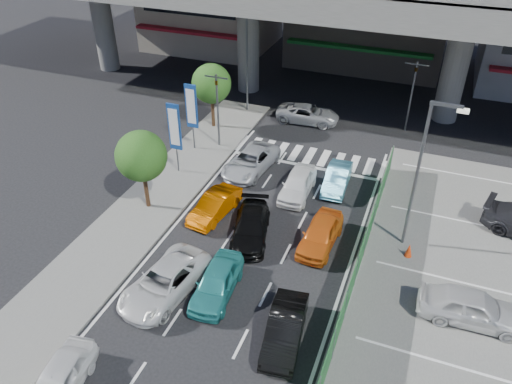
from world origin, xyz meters
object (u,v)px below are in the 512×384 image
at_px(traffic_light_right, 414,79).
at_px(hatch_black_mid_right, 285,329).
at_px(sedan_white_mid_left, 165,282).
at_px(crossing_wagon_silver, 308,114).
at_px(tree_far, 211,84).
at_px(taxi_orange_right, 320,234).
at_px(traffic_light_left, 217,93).
at_px(tree_near, 141,156).
at_px(taxi_teal_mid, 217,282).
at_px(street_lamp_right, 423,165).
at_px(parked_sedan_white, 472,307).
at_px(taxi_orange_left, 215,206).
at_px(signboard_near, 175,129).
at_px(signboard_far, 191,108).
at_px(van_white_back_left, 58,381).
at_px(sedan_white_front_mid, 298,184).
at_px(wagon_silver_front_left, 251,161).
at_px(sedan_black_mid, 251,227).
at_px(traffic_cone, 409,250).
at_px(street_lamp_left, 249,51).
at_px(kei_truck_front_right, 337,178).

xyz_separation_m(traffic_light_right, hatch_black_mid_right, (-2.27, -21.13, -3.27)).
relative_size(sedan_white_mid_left, crossing_wagon_silver, 1.07).
xyz_separation_m(tree_far, taxi_orange_right, (10.80, -10.15, -2.70)).
distance_m(traffic_light_left, hatch_black_mid_right, 17.30).
distance_m(traffic_light_right, tree_near, 19.53).
xyz_separation_m(hatch_black_mid_right, crossing_wagon_silver, (-4.78, 19.94, -0.02)).
distance_m(traffic_light_right, taxi_teal_mid, 20.86).
xyz_separation_m(traffic_light_right, street_lamp_right, (1.67, -13.00, 0.83)).
relative_size(hatch_black_mid_right, parked_sedan_white, 0.90).
relative_size(tree_near, tree_far, 1.00).
bearing_deg(taxi_orange_left, signboard_near, 149.33).
xyz_separation_m(taxi_teal_mid, parked_sedan_white, (10.88, 2.43, 0.13)).
distance_m(signboard_far, van_white_back_left, 19.01).
relative_size(signboard_far, sedan_white_front_mid, 1.16).
xyz_separation_m(taxi_orange_right, wagon_silver_front_left, (-6.01, 5.49, -0.03)).
bearing_deg(traffic_light_right, street_lamp_right, -82.66).
bearing_deg(wagon_silver_front_left, sedan_black_mid, -61.22).
bearing_deg(taxi_orange_right, sedan_white_front_mid, 124.06).
bearing_deg(sedan_black_mid, traffic_cone, -5.08).
bearing_deg(traffic_light_left, traffic_light_right, 30.89).
bearing_deg(sedan_white_front_mid, crossing_wagon_silver, 100.99).
bearing_deg(crossing_wagon_silver, sedan_white_front_mid, -171.85).
height_order(street_lamp_right, sedan_white_front_mid, street_lamp_right).
distance_m(traffic_light_right, sedan_white_mid_left, 22.37).
height_order(traffic_light_right, sedan_white_front_mid, traffic_light_right).
xyz_separation_m(signboard_near, parked_sedan_white, (17.57, -6.27, -2.24)).
bearing_deg(sedan_black_mid, hatch_black_mid_right, -71.50).
xyz_separation_m(traffic_light_right, tree_near, (-12.50, -15.00, -0.55)).
bearing_deg(sedan_white_front_mid, traffic_light_right, 63.41).
bearing_deg(street_lamp_right, street_lamp_left, 138.37).
bearing_deg(signboard_near, tree_far, 95.27).
xyz_separation_m(street_lamp_right, street_lamp_left, (-13.50, 12.00, 0.00)).
relative_size(traffic_light_left, street_lamp_left, 0.65).
height_order(crossing_wagon_silver, traffic_cone, crossing_wagon_silver).
xyz_separation_m(kei_truck_front_right, parked_sedan_white, (7.82, -8.19, 0.20)).
height_order(wagon_silver_front_left, crossing_wagon_silver, wagon_silver_front_left).
height_order(signboard_far, tree_near, tree_near).
distance_m(van_white_back_left, wagon_silver_front_left, 17.35).
relative_size(taxi_orange_right, parked_sedan_white, 0.91).
bearing_deg(signboard_far, van_white_back_left, -78.56).
bearing_deg(taxi_orange_left, street_lamp_right, 15.25).
relative_size(traffic_light_right, sedan_white_mid_left, 1.05).
xyz_separation_m(taxi_orange_right, parked_sedan_white, (7.37, -2.63, 0.13)).
height_order(street_lamp_right, taxi_orange_right, street_lamp_right).
height_order(tree_near, sedan_white_mid_left, tree_near).
relative_size(wagon_silver_front_left, crossing_wagon_silver, 1.03).
bearing_deg(van_white_back_left, sedan_white_mid_left, 71.06).
distance_m(traffic_light_left, traffic_cone, 15.68).
distance_m(taxi_teal_mid, crossing_wagon_silver, 18.55).
height_order(signboard_far, sedan_white_front_mid, signboard_far).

